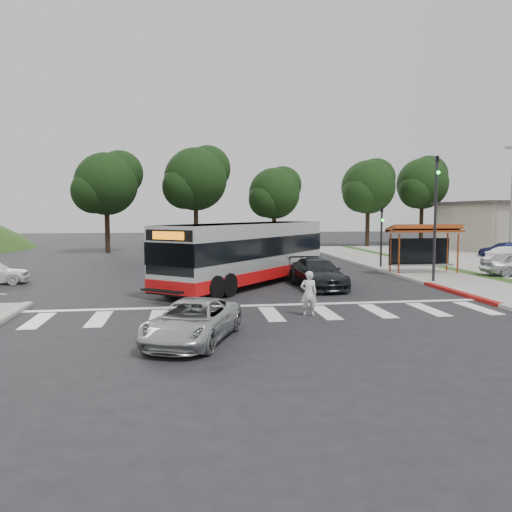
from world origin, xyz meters
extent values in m
plane|color=black|center=(0.00, 0.00, 0.00)|extent=(140.00, 140.00, 0.00)
cube|color=gray|center=(11.00, 8.00, 0.06)|extent=(4.00, 40.00, 0.12)
cube|color=#9E9991|center=(9.00, 8.00, 0.07)|extent=(0.30, 40.00, 0.15)
cube|color=maroon|center=(9.00, -2.00, 0.08)|extent=(0.32, 6.00, 0.15)
cube|color=silver|center=(0.00, -5.00, 0.01)|extent=(18.00, 2.60, 0.01)
cylinder|color=#8C3917|center=(9.00, 4.40, 1.27)|extent=(0.10, 0.10, 2.30)
cylinder|color=#8C3917|center=(12.60, 4.40, 1.27)|extent=(0.10, 0.10, 2.30)
cylinder|color=#8C3917|center=(9.00, 5.60, 1.27)|extent=(0.10, 0.10, 2.30)
cylinder|color=#8C3917|center=(12.60, 5.60, 1.27)|extent=(0.10, 0.10, 2.30)
cube|color=#8C3917|center=(10.80, 5.00, 2.57)|extent=(4.20, 1.60, 0.12)
cube|color=#8C3917|center=(10.80, 5.05, 2.72)|extent=(4.20, 1.32, 0.51)
cube|color=black|center=(10.80, 5.60, 1.32)|extent=(3.80, 0.06, 1.60)
cube|color=gray|center=(10.80, 5.00, 0.57)|extent=(3.60, 0.40, 0.08)
cylinder|color=black|center=(9.60, 1.50, 3.25)|extent=(0.14, 0.14, 6.50)
imported|color=black|center=(9.60, 1.50, 6.00)|extent=(0.16, 0.20, 1.00)
sphere|color=#19E533|center=(9.60, 1.32, 5.65)|extent=(0.18, 0.18, 0.18)
cylinder|color=black|center=(9.60, 8.50, 2.00)|extent=(0.14, 0.14, 4.00)
imported|color=black|center=(9.60, 8.50, 3.50)|extent=(0.16, 0.20, 1.00)
sphere|color=#19E533|center=(9.60, 8.32, 3.15)|extent=(0.18, 0.18, 0.18)
cylinder|color=gray|center=(24.00, 16.00, 4.60)|extent=(0.18, 0.18, 9.00)
cube|color=gray|center=(23.45, 16.00, 9.00)|extent=(0.80, 0.35, 0.22)
cylinder|color=black|center=(16.00, 28.00, 2.30)|extent=(0.44, 0.44, 4.40)
sphere|color=black|center=(16.00, 28.00, 6.30)|extent=(5.60, 5.60, 5.60)
sphere|color=black|center=(17.12, 28.84, 7.30)|extent=(4.20, 4.20, 4.20)
sphere|color=black|center=(15.02, 27.30, 5.60)|extent=(3.92, 3.92, 3.92)
cylinder|color=black|center=(23.00, 30.00, 2.42)|extent=(0.44, 0.44, 4.84)
sphere|color=black|center=(23.00, 30.00, 6.82)|extent=(5.60, 5.60, 5.60)
sphere|color=black|center=(24.12, 30.84, 7.92)|extent=(4.20, 4.20, 4.20)
sphere|color=black|center=(22.02, 29.30, 6.05)|extent=(3.92, 3.92, 3.92)
cylinder|color=black|center=(-2.00, 26.00, 2.42)|extent=(0.44, 0.44, 4.84)
sphere|color=black|center=(-2.00, 26.00, 6.82)|extent=(6.00, 6.00, 6.00)
sphere|color=black|center=(-0.80, 26.90, 7.92)|extent=(4.50, 4.50, 4.50)
sphere|color=black|center=(-3.05, 25.25, 6.05)|extent=(4.20, 4.20, 4.20)
cylinder|color=black|center=(6.00, 28.00, 1.98)|extent=(0.44, 0.44, 3.96)
sphere|color=black|center=(6.00, 28.00, 5.58)|extent=(5.20, 5.20, 5.20)
sphere|color=black|center=(7.04, 28.78, 6.48)|extent=(3.90, 3.90, 3.90)
sphere|color=black|center=(5.09, 27.35, 4.95)|extent=(3.64, 3.64, 3.64)
cylinder|color=black|center=(-10.00, 24.00, 2.20)|extent=(0.44, 0.44, 4.40)
sphere|color=black|center=(-10.00, 24.00, 6.20)|extent=(5.60, 5.60, 5.60)
sphere|color=black|center=(-8.88, 24.84, 7.20)|extent=(4.20, 4.20, 4.20)
sphere|color=black|center=(-10.98, 23.30, 5.50)|extent=(3.92, 3.92, 3.92)
imported|color=silver|center=(1.25, -5.47, 0.80)|extent=(0.63, 0.45, 1.60)
imported|color=black|center=(3.30, 0.90, 0.70)|extent=(2.19, 4.92, 1.40)
imported|color=#AAADAF|center=(-2.86, -8.45, 0.59)|extent=(3.33, 4.65, 1.18)
imported|color=#141947|center=(22.43, 14.57, 0.66)|extent=(4.02, 1.98, 1.13)
camera|label=1|loc=(-3.03, -22.43, 3.65)|focal=35.00mm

